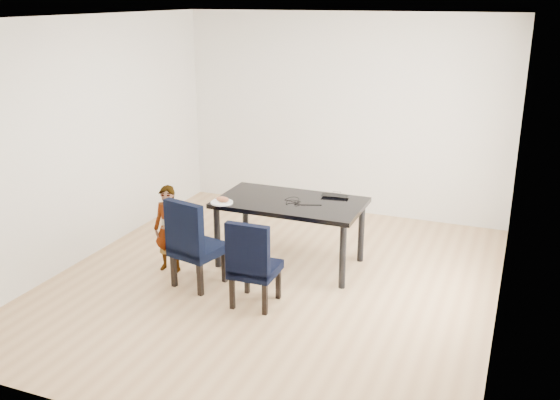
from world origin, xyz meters
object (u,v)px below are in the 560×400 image
at_px(chair_left, 198,242).
at_px(chair_right, 255,262).
at_px(child, 169,229).
at_px(dining_table, 290,233).
at_px(plate, 222,202).
at_px(laptop, 336,195).

distance_m(chair_left, chair_right, 0.75).
height_order(chair_right, child, child).
distance_m(dining_table, chair_right, 1.02).
height_order(chair_left, chair_right, chair_left).
bearing_deg(plate, laptop, 33.11).
xyz_separation_m(dining_table, child, (-1.16, -0.65, 0.11)).
relative_size(chair_left, laptop, 3.20).
relative_size(child, laptop, 3.22).
distance_m(plate, laptop, 1.28).
bearing_deg(child, laptop, 30.67).
height_order(plate, laptop, laptop).
bearing_deg(laptop, plate, 26.39).
bearing_deg(laptop, child, 25.78).
distance_m(chair_left, child, 0.50).
height_order(chair_left, child, child).
relative_size(child, plate, 3.95).
bearing_deg(chair_left, plate, 99.26).
distance_m(dining_table, plate, 0.84).
relative_size(chair_right, child, 0.93).
xyz_separation_m(chair_left, plate, (0.03, 0.49, 0.28)).
bearing_deg(plate, dining_table, 27.89).
distance_m(dining_table, child, 1.33).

